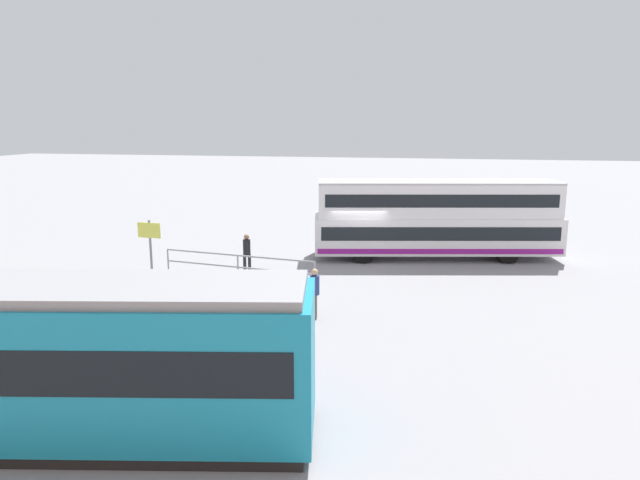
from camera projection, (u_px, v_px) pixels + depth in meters
ground_plane at (361, 260)px, 27.88m from camera, size 160.00×160.00×0.00m
double_decker_bus at (436, 219)px, 28.00m from camera, size 11.91×4.82×3.75m
pedestrian_near_railing at (247, 251)px, 25.22m from camera, size 0.36×0.32×1.75m
pedestrian_crossing at (315, 290)px, 19.44m from camera, size 0.36×0.36×1.73m
pedestrian_railing at (238, 263)px, 24.30m from camera, size 6.86×1.03×1.08m
info_sign at (150, 240)px, 23.86m from camera, size 1.03×0.15×2.57m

